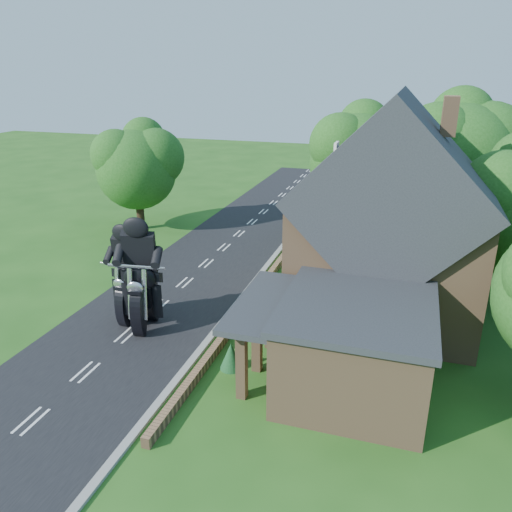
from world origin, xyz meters
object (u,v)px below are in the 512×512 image
(annex, at_px, (352,345))
(motorcycle_lead, at_px, (145,313))
(garden_wall, at_px, (254,297))
(motorcycle_follow, at_px, (132,306))
(house, at_px, (389,224))

(annex, height_order, motorcycle_lead, annex)
(garden_wall, distance_m, motorcycle_lead, 5.67)
(motorcycle_follow, bearing_deg, garden_wall, -139.59)
(house, height_order, annex, house)
(motorcycle_follow, bearing_deg, annex, 171.29)
(motorcycle_lead, xyz_separation_m, motorcycle_follow, (-1.00, 0.52, -0.08))
(house, height_order, motorcycle_lead, house)
(motorcycle_lead, height_order, motorcycle_follow, motorcycle_lead)
(annex, bearing_deg, house, 84.76)
(house, bearing_deg, motorcycle_follow, -156.99)
(garden_wall, relative_size, motorcycle_follow, 14.45)
(motorcycle_lead, distance_m, motorcycle_follow, 1.13)
(garden_wall, height_order, motorcycle_lead, motorcycle_lead)
(house, distance_m, motorcycle_follow, 12.46)
(motorcycle_lead, bearing_deg, annex, 161.92)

